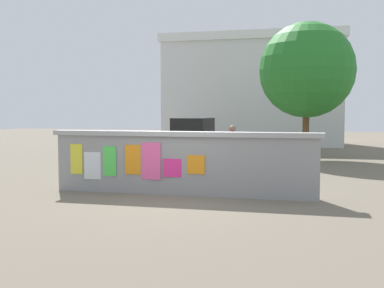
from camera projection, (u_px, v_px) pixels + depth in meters
ground at (230, 161)px, 19.27m from camera, size 60.00×60.00×0.00m
poster_wall at (182, 162)px, 11.45m from camera, size 6.85×0.42×1.59m
auto_rickshaw_truck at (167, 144)px, 16.76m from camera, size 3.71×1.80×1.85m
motorcycle at (274, 164)px, 14.29m from camera, size 1.90×0.56×0.87m
bicycle_near at (203, 168)px, 13.98m from camera, size 1.69×0.46×0.95m
bicycle_far at (252, 177)px, 12.11m from camera, size 1.69×0.50×0.95m
person_walking at (232, 144)px, 15.42m from camera, size 0.48×0.48×1.62m
tree_roadside at (307, 70)px, 19.99m from camera, size 4.15×4.15×5.95m
building_background at (253, 90)px, 29.05m from camera, size 11.08×4.85×6.79m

